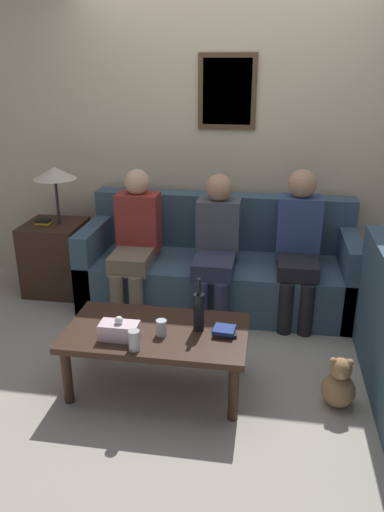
# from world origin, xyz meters

# --- Properties ---
(ground_plane) EXTENTS (16.00, 16.00, 0.00)m
(ground_plane) POSITION_xyz_m (0.00, 0.00, 0.00)
(ground_plane) COLOR #ADA899
(wall_back) EXTENTS (9.00, 0.08, 2.60)m
(wall_back) POSITION_xyz_m (0.00, 0.95, 1.30)
(wall_back) COLOR beige
(wall_back) RESTS_ON ground_plane
(couch_main) EXTENTS (2.23, 0.84, 0.87)m
(couch_main) POSITION_xyz_m (0.00, 0.51, 0.30)
(couch_main) COLOR #385166
(couch_main) RESTS_ON ground_plane
(coffee_table) EXTENTS (1.11, 0.62, 0.40)m
(coffee_table) POSITION_xyz_m (-0.24, -0.77, 0.35)
(coffee_table) COLOR #382319
(coffee_table) RESTS_ON ground_plane
(side_table_with_lamp) EXTENTS (0.49, 0.49, 1.12)m
(side_table_with_lamp) POSITION_xyz_m (-1.44, 0.50, 0.37)
(side_table_with_lamp) COLOR #382319
(side_table_with_lamp) RESTS_ON ground_plane
(wine_bottle) EXTENTS (0.07, 0.07, 0.34)m
(wine_bottle) POSITION_xyz_m (0.01, -0.72, 0.53)
(wine_bottle) COLOR black
(wine_bottle) RESTS_ON coffee_table
(drinking_glass) EXTENTS (0.06, 0.06, 0.10)m
(drinking_glass) POSITION_xyz_m (-0.20, -0.82, 0.45)
(drinking_glass) COLOR silver
(drinking_glass) RESTS_ON coffee_table
(book_stack) EXTENTS (0.16, 0.13, 0.04)m
(book_stack) POSITION_xyz_m (0.17, -0.76, 0.42)
(book_stack) COLOR black
(book_stack) RESTS_ON coffee_table
(soda_can) EXTENTS (0.07, 0.07, 0.12)m
(soda_can) POSITION_xyz_m (-0.32, -1.01, 0.46)
(soda_can) COLOR #BCBCC1
(soda_can) RESTS_ON coffee_table
(tissue_box) EXTENTS (0.23, 0.12, 0.15)m
(tissue_box) POSITION_xyz_m (-0.44, -0.90, 0.45)
(tissue_box) COLOR silver
(tissue_box) RESTS_ON coffee_table
(person_left) EXTENTS (0.34, 0.60, 1.14)m
(person_left) POSITION_xyz_m (-0.66, 0.30, 0.61)
(person_left) COLOR #756651
(person_left) RESTS_ON ground_plane
(person_middle) EXTENTS (0.34, 0.63, 1.12)m
(person_middle) POSITION_xyz_m (0.00, 0.31, 0.60)
(person_middle) COLOR #2D334C
(person_middle) RESTS_ON ground_plane
(person_right) EXTENTS (0.34, 0.61, 1.17)m
(person_right) POSITION_xyz_m (0.63, 0.36, 0.63)
(person_right) COLOR black
(person_right) RESTS_ON ground_plane
(teddy_bear) EXTENTS (0.20, 0.20, 0.32)m
(teddy_bear) POSITION_xyz_m (0.86, -0.79, 0.14)
(teddy_bear) COLOR #A87A51
(teddy_bear) RESTS_ON ground_plane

